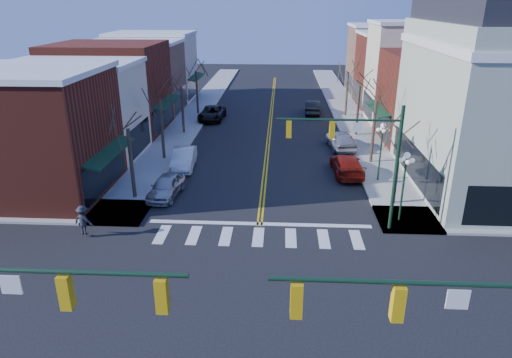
# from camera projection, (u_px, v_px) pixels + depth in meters

# --- Properties ---
(ground) EXTENTS (160.00, 160.00, 0.00)m
(ground) POSITION_uv_depth(u_px,v_px,m) (251.00, 307.00, 19.46)
(ground) COLOR black
(ground) RESTS_ON ground
(sidewalk_left) EXTENTS (3.50, 70.00, 0.15)m
(sidewalk_left) POSITION_uv_depth(u_px,v_px,m) (163.00, 155.00, 38.48)
(sidewalk_left) COLOR #9E9B93
(sidewalk_left) RESTS_ON ground
(sidewalk_right) EXTENTS (3.50, 70.00, 0.15)m
(sidewalk_right) POSITION_uv_depth(u_px,v_px,m) (373.00, 158.00, 37.58)
(sidewalk_right) COLOR #9E9B93
(sidewalk_right) RESTS_ON ground
(bldg_left_brick_a) EXTENTS (10.00, 8.50, 8.00)m
(bldg_left_brick_a) POSITION_uv_depth(u_px,v_px,m) (26.00, 136.00, 29.73)
(bldg_left_brick_a) COLOR maroon
(bldg_left_brick_a) RESTS_ON ground
(bldg_left_stucco_a) EXTENTS (10.00, 7.00, 7.50)m
(bldg_left_stucco_a) POSITION_uv_depth(u_px,v_px,m) (76.00, 112.00, 37.02)
(bldg_left_stucco_a) COLOR beige
(bldg_left_stucco_a) RESTS_ON ground
(bldg_left_brick_b) EXTENTS (10.00, 9.00, 8.50)m
(bldg_left_brick_b) POSITION_uv_depth(u_px,v_px,m) (110.00, 88.00, 44.28)
(bldg_left_brick_b) COLOR maroon
(bldg_left_brick_b) RESTS_ON ground
(bldg_left_tan) EXTENTS (10.00, 7.50, 7.80)m
(bldg_left_tan) POSITION_uv_depth(u_px,v_px,m) (136.00, 79.00, 52.08)
(bldg_left_tan) COLOR #986D53
(bldg_left_tan) RESTS_ON ground
(bldg_left_stucco_b) EXTENTS (10.00, 8.00, 8.20)m
(bldg_left_stucco_b) POSITION_uv_depth(u_px,v_px,m) (154.00, 68.00, 59.21)
(bldg_left_stucco_b) COLOR beige
(bldg_left_stucco_b) RESTS_ON ground
(bldg_right_brick_a) EXTENTS (10.00, 8.50, 8.00)m
(bldg_right_brick_a) POSITION_uv_depth(u_px,v_px,m) (441.00, 98.00, 41.15)
(bldg_right_brick_a) COLOR maroon
(bldg_right_brick_a) RESTS_ON ground
(bldg_right_stucco) EXTENTS (10.00, 7.00, 10.00)m
(bldg_right_stucco) POSITION_uv_depth(u_px,v_px,m) (418.00, 74.00, 47.99)
(bldg_right_stucco) COLOR beige
(bldg_right_stucco) RESTS_ON ground
(bldg_right_brick_b) EXTENTS (10.00, 8.00, 8.50)m
(bldg_right_brick_b) POSITION_uv_depth(u_px,v_px,m) (400.00, 71.00, 55.23)
(bldg_right_brick_b) COLOR maroon
(bldg_right_brick_b) RESTS_ON ground
(bldg_right_tan) EXTENTS (10.00, 8.00, 9.00)m
(bldg_right_tan) POSITION_uv_depth(u_px,v_px,m) (387.00, 61.00, 62.58)
(bldg_right_tan) COLOR #986D53
(bldg_right_tan) RESTS_ON ground
(traffic_mast_near_left) EXTENTS (6.60, 0.28, 7.20)m
(traffic_mast_near_left) POSITION_uv_depth(u_px,v_px,m) (4.00, 329.00, 11.15)
(traffic_mast_near_left) COLOR #14331E
(traffic_mast_near_left) RESTS_ON ground
(traffic_mast_near_right) EXTENTS (6.60, 0.28, 7.20)m
(traffic_mast_near_right) POSITION_uv_depth(u_px,v_px,m) (467.00, 346.00, 10.58)
(traffic_mast_near_right) COLOR #14331E
(traffic_mast_near_right) RESTS_ON ground
(traffic_mast_far_right) EXTENTS (6.60, 0.28, 7.20)m
(traffic_mast_far_right) POSITION_uv_depth(u_px,v_px,m) (363.00, 151.00, 24.34)
(traffic_mast_far_right) COLOR #14331E
(traffic_mast_far_right) RESTS_ON ground
(lamppost_corner) EXTENTS (0.36, 0.36, 4.33)m
(lamppost_corner) POSITION_uv_depth(u_px,v_px,m) (405.00, 175.00, 25.86)
(lamppost_corner) COLOR #14331E
(lamppost_corner) RESTS_ON ground
(lamppost_midblock) EXTENTS (0.36, 0.36, 4.33)m
(lamppost_midblock) POSITION_uv_depth(u_px,v_px,m) (382.00, 142.00, 31.91)
(lamppost_midblock) COLOR #14331E
(lamppost_midblock) RESTS_ON ground
(tree_left_a) EXTENTS (0.24, 0.24, 4.76)m
(tree_left_a) POSITION_uv_depth(u_px,v_px,m) (132.00, 165.00, 29.25)
(tree_left_a) COLOR #382B21
(tree_left_a) RESTS_ON ground
(tree_left_b) EXTENTS (0.24, 0.24, 5.04)m
(tree_left_b) POSITION_uv_depth(u_px,v_px,m) (162.00, 130.00, 36.64)
(tree_left_b) COLOR #382B21
(tree_left_b) RESTS_ON ground
(tree_left_c) EXTENTS (0.24, 0.24, 4.55)m
(tree_left_c) POSITION_uv_depth(u_px,v_px,m) (183.00, 111.00, 44.17)
(tree_left_c) COLOR #382B21
(tree_left_c) RESTS_ON ground
(tree_left_d) EXTENTS (0.24, 0.24, 4.90)m
(tree_left_d) POSITION_uv_depth(u_px,v_px,m) (197.00, 93.00, 51.54)
(tree_left_d) COLOR #382B21
(tree_left_d) RESTS_ON ground
(tree_right_a) EXTENTS (0.24, 0.24, 4.62)m
(tree_right_a) POSITION_uv_depth(u_px,v_px,m) (397.00, 171.00, 28.41)
(tree_right_a) COLOR #382B21
(tree_right_a) RESTS_ON ground
(tree_right_b) EXTENTS (0.24, 0.24, 5.18)m
(tree_right_b) POSITION_uv_depth(u_px,v_px,m) (373.00, 132.00, 35.75)
(tree_right_b) COLOR #382B21
(tree_right_b) RESTS_ON ground
(tree_right_c) EXTENTS (0.24, 0.24, 4.83)m
(tree_right_c) POSITION_uv_depth(u_px,v_px,m) (358.00, 111.00, 43.25)
(tree_right_c) COLOR #382B21
(tree_right_c) RESTS_ON ground
(tree_right_d) EXTENTS (0.24, 0.24, 4.97)m
(tree_right_d) POSITION_uv_depth(u_px,v_px,m) (347.00, 94.00, 50.66)
(tree_right_d) COLOR #382B21
(tree_right_d) RESTS_ON ground
(car_left_near) EXTENTS (2.12, 4.33, 1.42)m
(car_left_near) POSITION_uv_depth(u_px,v_px,m) (166.00, 186.00, 30.24)
(car_left_near) COLOR #ACADB1
(car_left_near) RESTS_ON ground
(car_left_mid) EXTENTS (1.94, 4.71, 1.52)m
(car_left_mid) POSITION_uv_depth(u_px,v_px,m) (184.00, 159.00, 35.43)
(car_left_mid) COLOR white
(car_left_mid) RESTS_ON ground
(car_left_far) EXTENTS (2.67, 5.44, 1.49)m
(car_left_far) POSITION_uv_depth(u_px,v_px,m) (212.00, 113.00, 49.78)
(car_left_far) COLOR black
(car_left_far) RESTS_ON ground
(car_right_near) EXTENTS (2.26, 5.18, 1.48)m
(car_right_near) POSITION_uv_depth(u_px,v_px,m) (347.00, 165.00, 34.11)
(car_right_near) COLOR maroon
(car_right_near) RESTS_ON ground
(car_right_mid) EXTENTS (2.59, 5.11, 1.67)m
(car_right_mid) POSITION_uv_depth(u_px,v_px,m) (341.00, 140.00, 39.95)
(car_right_mid) COLOR #B1B0B5
(car_right_mid) RESTS_ON ground
(car_right_far) EXTENTS (2.02, 4.79, 1.54)m
(car_right_far) POSITION_uv_depth(u_px,v_px,m) (313.00, 107.00, 52.48)
(car_right_far) COLOR black
(car_right_far) RESTS_ON ground
(pedestrian_dark_b) EXTENTS (1.23, 0.89, 1.71)m
(pedestrian_dark_b) POSITION_uv_depth(u_px,v_px,m) (83.00, 220.00, 24.91)
(pedestrian_dark_b) COLOR black
(pedestrian_dark_b) RESTS_ON sidewalk_left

